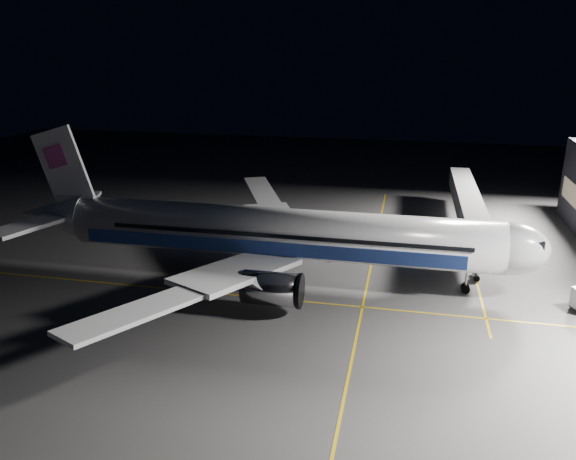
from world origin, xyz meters
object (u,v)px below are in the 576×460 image
at_px(baggage_tug, 311,231).
at_px(safety_cone_c, 329,249).
at_px(safety_cone_a, 345,240).
at_px(jet_bridge, 469,207).
at_px(airliner, 270,233).
at_px(safety_cone_b, 331,260).

distance_m(baggage_tug, safety_cone_c, 6.26).
xyz_separation_m(baggage_tug, safety_cone_c, (3.30, -5.29, -0.57)).
bearing_deg(safety_cone_a, jet_bridge, 16.30).
relative_size(airliner, baggage_tug, 21.10).
relative_size(jet_bridge, baggage_tug, 11.80).
bearing_deg(baggage_tug, safety_cone_a, -21.34).
height_order(airliner, safety_cone_b, airliner).
distance_m(jet_bridge, safety_cone_a, 17.21).
xyz_separation_m(baggage_tug, safety_cone_b, (4.09, -8.73, -0.61)).
relative_size(safety_cone_a, safety_cone_b, 1.15).
distance_m(airliner, safety_cone_c, 11.72).
distance_m(airliner, safety_cone_b, 9.78).
bearing_deg(safety_cone_b, jet_bridge, 36.15).
relative_size(baggage_tug, safety_cone_c, 4.68).
bearing_deg(safety_cone_b, airliner, -137.30).
bearing_deg(jet_bridge, safety_cone_a, -163.70).
xyz_separation_m(airliner, baggage_tug, (2.14, 14.47, -4.28)).
xyz_separation_m(jet_bridge, safety_cone_a, (-16.00, -4.68, -4.27)).
bearing_deg(airliner, baggage_tug, 81.59).
bearing_deg(baggage_tug, airliner, -107.25).
bearing_deg(safety_cone_b, safety_cone_c, 102.85).
xyz_separation_m(airliner, safety_cone_a, (7.08, 13.38, -4.85)).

